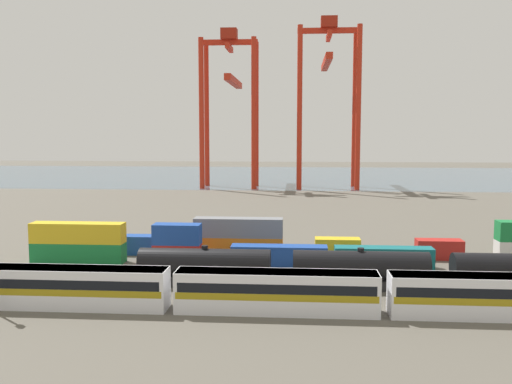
# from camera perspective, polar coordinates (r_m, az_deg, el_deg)

# --- Properties ---
(ground_plane) EXTENTS (420.00, 420.00, 0.00)m
(ground_plane) POSITION_cam_1_polar(r_m,az_deg,el_deg) (110.89, 8.15, -2.64)
(ground_plane) COLOR #5B564C
(harbour_water) EXTENTS (400.00, 110.00, 0.01)m
(harbour_water) POSITION_cam_1_polar(r_m,az_deg,el_deg) (215.67, 6.28, 1.64)
(harbour_water) COLOR #475B6B
(harbour_water) RESTS_ON ground_plane
(passenger_train) EXTENTS (58.64, 3.14, 3.90)m
(passenger_train) POSITION_cam_1_polar(r_m,az_deg,el_deg) (52.71, 2.11, -10.02)
(passenger_train) COLOR silver
(passenger_train) RESTS_ON ground_plane
(freight_tank_row) EXTENTS (48.34, 3.01, 4.47)m
(freight_tank_row) POSITION_cam_1_polar(r_m,az_deg,el_deg) (61.39, 10.66, -7.80)
(freight_tank_row) COLOR #232326
(freight_tank_row) RESTS_ON ground_plane
(shipping_container_0) EXTENTS (12.10, 2.44, 2.60)m
(shipping_container_0) POSITION_cam_1_polar(r_m,az_deg,el_deg) (76.01, -17.76, -5.93)
(shipping_container_0) COLOR #197538
(shipping_container_0) RESTS_ON ground_plane
(shipping_container_1) EXTENTS (12.10, 2.44, 2.60)m
(shipping_container_1) POSITION_cam_1_polar(r_m,az_deg,el_deg) (75.52, -17.82, -4.00)
(shipping_container_1) COLOR gold
(shipping_container_1) RESTS_ON shipping_container_0
(shipping_container_2) EXTENTS (6.04, 2.44, 2.60)m
(shipping_container_2) POSITION_cam_1_polar(r_m,az_deg,el_deg) (72.18, -8.07, -6.33)
(shipping_container_2) COLOR #AD211C
(shipping_container_2) RESTS_ON ground_plane
(shipping_container_3) EXTENTS (6.04, 2.44, 2.60)m
(shipping_container_3) POSITION_cam_1_polar(r_m,az_deg,el_deg) (71.67, -8.10, -4.30)
(shipping_container_3) COLOR #1C4299
(shipping_container_3) RESTS_ON shipping_container_2
(shipping_container_4) EXTENTS (12.10, 2.44, 2.60)m
(shipping_container_4) POSITION_cam_1_polar(r_m,az_deg,el_deg) (70.58, 2.38, -6.56)
(shipping_container_4) COLOR #1C4299
(shipping_container_4) RESTS_ON ground_plane
(shipping_container_5) EXTENTS (12.10, 2.44, 2.60)m
(shipping_container_5) POSITION_cam_1_polar(r_m,az_deg,el_deg) (71.37, 12.96, -6.57)
(shipping_container_5) COLOR #146066
(shipping_container_5) RESTS_ON ground_plane
(shipping_container_6) EXTENTS (6.04, 2.44, 2.60)m
(shipping_container_6) POSITION_cam_1_polar(r_m,az_deg,el_deg) (78.90, -11.62, -5.32)
(shipping_container_6) COLOR #1C4299
(shipping_container_6) RESTS_ON ground_plane
(shipping_container_7) EXTENTS (12.10, 2.44, 2.60)m
(shipping_container_7) POSITION_cam_1_polar(r_m,az_deg,el_deg) (76.35, -1.81, -5.58)
(shipping_container_7) COLOR orange
(shipping_container_7) RESTS_ON ground_plane
(shipping_container_8) EXTENTS (12.10, 2.44, 2.60)m
(shipping_container_8) POSITION_cam_1_polar(r_m,az_deg,el_deg) (75.87, -1.82, -3.66)
(shipping_container_8) COLOR slate
(shipping_container_8) RESTS_ON shipping_container_7
(shipping_container_9) EXTENTS (6.04, 2.44, 2.60)m
(shipping_container_9) POSITION_cam_1_polar(r_m,az_deg,el_deg) (76.13, 8.36, -5.68)
(shipping_container_9) COLOR gold
(shipping_container_9) RESTS_ON ground_plane
(shipping_container_10) EXTENTS (6.04, 2.44, 2.60)m
(shipping_container_10) POSITION_cam_1_polar(r_m,az_deg,el_deg) (78.26, 18.28, -5.60)
(shipping_container_10) COLOR #AD211C
(shipping_container_10) RESTS_ON ground_plane
(gantry_crane_west) EXTENTS (17.17, 34.26, 47.66)m
(gantry_crane_west) POSITION_cam_1_polar(r_m,az_deg,el_deg) (173.07, -2.64, 10.00)
(gantry_crane_west) COLOR red
(gantry_crane_west) RESTS_ON ground_plane
(gantry_crane_central) EXTENTS (18.56, 34.53, 50.69)m
(gantry_crane_central) POSITION_cam_1_polar(r_m,az_deg,el_deg) (172.08, 7.38, 10.80)
(gantry_crane_central) COLOR red
(gantry_crane_central) RESTS_ON ground_plane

